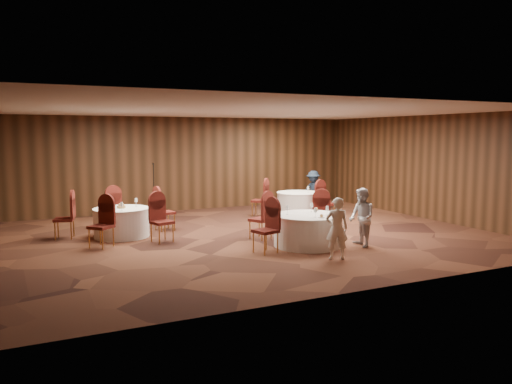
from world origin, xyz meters
name	(u,v)px	position (x,y,z in m)	size (l,w,h in m)	color
ground	(252,235)	(0.00, 0.00, 0.00)	(12.00, 12.00, 0.00)	black
room_shell	(252,160)	(0.00, 0.00, 1.96)	(12.00, 12.00, 12.00)	silver
table_main	(308,230)	(0.65, -1.68, 0.38)	(1.62, 1.62, 0.74)	silver
table_left	(122,222)	(-3.10, 1.26, 0.38)	(1.41, 1.41, 0.74)	silver
table_right	(298,203)	(2.77, 2.38, 0.38)	(1.41, 1.41, 0.74)	silver
chairs_main	(284,221)	(0.36, -1.03, 0.50)	(2.89, 2.05, 1.00)	#400F0C
chairs_left	(121,218)	(-3.11, 1.25, 0.50)	(3.19, 2.99, 1.00)	#400F0C
chairs_right	(292,202)	(2.28, 1.96, 0.50)	(2.18, 2.22, 1.00)	#400F0C
tabletop_main	(317,210)	(0.86, -1.76, 0.84)	(1.14, 1.08, 0.22)	silver
tabletop_left	(121,205)	(-3.10, 1.26, 0.82)	(0.82, 0.84, 0.22)	silver
tabletop_right	(308,188)	(2.96, 2.09, 0.90)	(0.08, 0.08, 0.22)	silver
mic_stand	(154,202)	(-1.66, 3.66, 0.52)	(0.24, 0.24, 1.73)	black
woman_a	(337,228)	(0.53, -3.03, 0.65)	(0.48, 0.31, 1.31)	white
woman_b	(362,218)	(1.73, -2.29, 0.69)	(0.67, 0.52, 1.37)	silver
man_c	(313,190)	(3.78, 3.10, 0.68)	(0.88, 0.51, 1.36)	#152031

